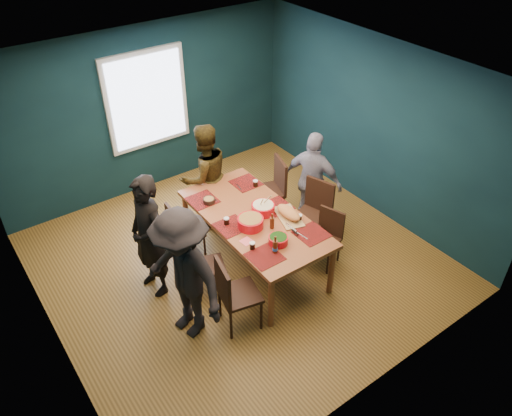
{
  "coord_description": "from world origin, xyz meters",
  "views": [
    {
      "loc": [
        -2.87,
        -4.41,
        4.77
      ],
      "look_at": [
        0.16,
        -0.22,
        0.98
      ],
      "focal_mm": 35.0,
      "sensor_mm": 36.0,
      "label": 1
    }
  ],
  "objects_px": {
    "dining_table": "(254,221)",
    "person_right": "(313,181)",
    "chair_right_mid": "(315,208)",
    "chair_left_mid": "(202,262)",
    "cutting_board": "(289,214)",
    "chair_right_near": "(328,233)",
    "bowl_salad": "(250,222)",
    "chair_right_far": "(273,185)",
    "chair_left_near": "(232,291)",
    "bowl_herbs": "(278,240)",
    "chair_left_far": "(181,230)",
    "bowl_dumpling": "(263,208)",
    "person_near_left": "(183,275)",
    "person_back": "(205,176)",
    "person_far_left": "(149,237)"
  },
  "relations": [
    {
      "from": "person_far_left",
      "to": "dining_table",
      "type": "bearing_deg",
      "value": 65.38
    },
    {
      "from": "dining_table",
      "to": "chair_right_near",
      "type": "height_order",
      "value": "dining_table"
    },
    {
      "from": "chair_right_mid",
      "to": "person_right",
      "type": "relative_size",
      "value": 0.64
    },
    {
      "from": "dining_table",
      "to": "chair_left_near",
      "type": "distance_m",
      "value": 1.14
    },
    {
      "from": "chair_left_mid",
      "to": "person_near_left",
      "type": "distance_m",
      "value": 0.74
    },
    {
      "from": "chair_right_mid",
      "to": "chair_right_near",
      "type": "xyz_separation_m",
      "value": [
        -0.15,
        -0.44,
        -0.1
      ]
    },
    {
      "from": "chair_right_near",
      "to": "bowl_dumpling",
      "type": "xyz_separation_m",
      "value": [
        -0.72,
        0.52,
        0.42
      ]
    },
    {
      "from": "chair_left_mid",
      "to": "person_back",
      "type": "distance_m",
      "value": 1.55
    },
    {
      "from": "chair_left_far",
      "to": "bowl_salad",
      "type": "distance_m",
      "value": 1.08
    },
    {
      "from": "dining_table",
      "to": "chair_right_near",
      "type": "relative_size",
      "value": 2.68
    },
    {
      "from": "chair_right_near",
      "to": "bowl_salad",
      "type": "relative_size",
      "value": 2.48
    },
    {
      "from": "chair_left_near",
      "to": "bowl_herbs",
      "type": "distance_m",
      "value": 0.84
    },
    {
      "from": "person_back",
      "to": "person_near_left",
      "type": "bearing_deg",
      "value": 52.83
    },
    {
      "from": "person_right",
      "to": "cutting_board",
      "type": "bearing_deg",
      "value": 96.97
    },
    {
      "from": "dining_table",
      "to": "person_near_left",
      "type": "height_order",
      "value": "person_near_left"
    },
    {
      "from": "bowl_dumpling",
      "to": "person_near_left",
      "type": "bearing_deg",
      "value": -162.19
    },
    {
      "from": "chair_left_mid",
      "to": "person_near_left",
      "type": "relative_size",
      "value": 0.49
    },
    {
      "from": "chair_right_mid",
      "to": "dining_table",
      "type": "bearing_deg",
      "value": 157.45
    },
    {
      "from": "chair_right_near",
      "to": "person_right",
      "type": "height_order",
      "value": "person_right"
    },
    {
      "from": "person_right",
      "to": "person_near_left",
      "type": "distance_m",
      "value": 2.66
    },
    {
      "from": "person_right",
      "to": "bowl_dumpling",
      "type": "xyz_separation_m",
      "value": [
        -1.1,
        -0.26,
        0.13
      ]
    },
    {
      "from": "chair_right_far",
      "to": "bowl_dumpling",
      "type": "distance_m",
      "value": 1.09
    },
    {
      "from": "chair_right_mid",
      "to": "bowl_dumpling",
      "type": "bearing_deg",
      "value": 156.46
    },
    {
      "from": "person_right",
      "to": "bowl_dumpling",
      "type": "bearing_deg",
      "value": 79.02
    },
    {
      "from": "bowl_salad",
      "to": "chair_right_mid",
      "type": "bearing_deg",
      "value": 3.56
    },
    {
      "from": "chair_right_mid",
      "to": "person_far_left",
      "type": "distance_m",
      "value": 2.39
    },
    {
      "from": "chair_right_mid",
      "to": "bowl_dumpling",
      "type": "relative_size",
      "value": 3.2
    },
    {
      "from": "person_far_left",
      "to": "bowl_herbs",
      "type": "xyz_separation_m",
      "value": [
        1.23,
        -1.01,
        0.04
      ]
    },
    {
      "from": "chair_left_mid",
      "to": "person_back",
      "type": "height_order",
      "value": "person_back"
    },
    {
      "from": "chair_left_mid",
      "to": "person_right",
      "type": "relative_size",
      "value": 0.56
    },
    {
      "from": "chair_left_far",
      "to": "chair_right_far",
      "type": "bearing_deg",
      "value": 6.02
    },
    {
      "from": "person_back",
      "to": "bowl_dumpling",
      "type": "bearing_deg",
      "value": 97.64
    },
    {
      "from": "chair_left_near",
      "to": "person_back",
      "type": "bearing_deg",
      "value": 79.5
    },
    {
      "from": "dining_table",
      "to": "chair_left_near",
      "type": "bearing_deg",
      "value": -138.38
    },
    {
      "from": "chair_right_far",
      "to": "person_back",
      "type": "bearing_deg",
      "value": 168.54
    },
    {
      "from": "chair_right_far",
      "to": "chair_right_near",
      "type": "bearing_deg",
      "value": -74.03
    },
    {
      "from": "chair_right_far",
      "to": "bowl_dumpling",
      "type": "xyz_separation_m",
      "value": [
        -0.74,
        -0.73,
        0.32
      ]
    },
    {
      "from": "bowl_herbs",
      "to": "chair_left_far",
      "type": "bearing_deg",
      "value": 117.31
    },
    {
      "from": "chair_right_mid",
      "to": "cutting_board",
      "type": "bearing_deg",
      "value": 178.94
    },
    {
      "from": "dining_table",
      "to": "person_right",
      "type": "height_order",
      "value": "person_right"
    },
    {
      "from": "chair_left_near",
      "to": "chair_right_near",
      "type": "height_order",
      "value": "chair_left_near"
    },
    {
      "from": "chair_left_mid",
      "to": "cutting_board",
      "type": "distance_m",
      "value": 1.27
    },
    {
      "from": "cutting_board",
      "to": "bowl_salad",
      "type": "bearing_deg",
      "value": -178.11
    },
    {
      "from": "cutting_board",
      "to": "dining_table",
      "type": "bearing_deg",
      "value": 157.36
    },
    {
      "from": "bowl_dumpling",
      "to": "chair_right_mid",
      "type": "bearing_deg",
      "value": -5.15
    },
    {
      "from": "chair_right_far",
      "to": "chair_left_mid",
      "type": "bearing_deg",
      "value": -138.59
    },
    {
      "from": "chair_left_mid",
      "to": "cutting_board",
      "type": "bearing_deg",
      "value": 7.42
    },
    {
      "from": "dining_table",
      "to": "chair_right_near",
      "type": "distance_m",
      "value": 1.04
    },
    {
      "from": "person_back",
      "to": "bowl_dumpling",
      "type": "height_order",
      "value": "person_back"
    },
    {
      "from": "chair_left_near",
      "to": "person_near_left",
      "type": "bearing_deg",
      "value": 162.37
    }
  ]
}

